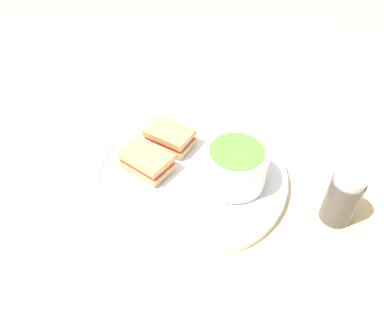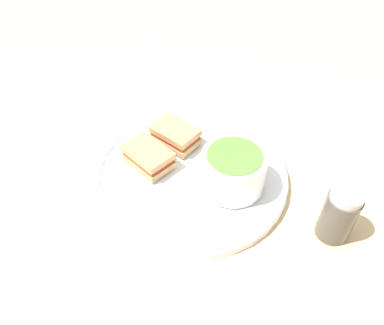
{
  "view_description": "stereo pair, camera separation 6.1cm",
  "coord_description": "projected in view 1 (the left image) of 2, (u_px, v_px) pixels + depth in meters",
  "views": [
    {
      "loc": [
        -0.43,
        -0.04,
        0.47
      ],
      "look_at": [
        0.0,
        0.0,
        0.04
      ],
      "focal_mm": 35.0,
      "sensor_mm": 36.0,
      "label": 1
    },
    {
      "loc": [
        -0.42,
        -0.1,
        0.47
      ],
      "look_at": [
        0.0,
        0.0,
        0.04
      ],
      "focal_mm": 35.0,
      "sensor_mm": 36.0,
      "label": 2
    }
  ],
  "objects": [
    {
      "name": "spoon",
      "position": [
        217.0,
        143.0,
        0.67
      ],
      "size": [
        0.09,
        0.08,
        0.01
      ],
      "rotation": [
        0.0,
        0.0,
        6.99
      ],
      "color": "silver",
      "rests_on": "plate"
    },
    {
      "name": "sandwich_half_far",
      "position": [
        146.0,
        163.0,
        0.62
      ],
      "size": [
        0.09,
        0.1,
        0.03
      ],
      "rotation": [
        0.0,
        0.0,
        1.0
      ],
      "color": "tan",
      "rests_on": "plate"
    },
    {
      "name": "salt_shaker",
      "position": [
        342.0,
        198.0,
        0.55
      ],
      "size": [
        0.05,
        0.05,
        0.09
      ],
      "color": "#4C4742",
      "rests_on": "ground_plane"
    },
    {
      "name": "soup_bowl",
      "position": [
        235.0,
        166.0,
        0.59
      ],
      "size": [
        0.1,
        0.1,
        0.07
      ],
      "color": "white",
      "rests_on": "plate"
    },
    {
      "name": "ground_plane",
      "position": [
        192.0,
        178.0,
        0.64
      ],
      "size": [
        2.4,
        2.4,
        0.0
      ],
      "primitive_type": "plane",
      "color": "#D1B27F"
    },
    {
      "name": "sandwich_half_near",
      "position": [
        170.0,
        137.0,
        0.66
      ],
      "size": [
        0.08,
        0.1,
        0.03
      ],
      "rotation": [
        0.0,
        0.0,
        1.1
      ],
      "color": "tan",
      "rests_on": "plate"
    },
    {
      "name": "plate",
      "position": [
        192.0,
        174.0,
        0.63
      ],
      "size": [
        0.32,
        0.32,
        0.02
      ],
      "color": "white",
      "rests_on": "ground_plane"
    }
  ]
}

